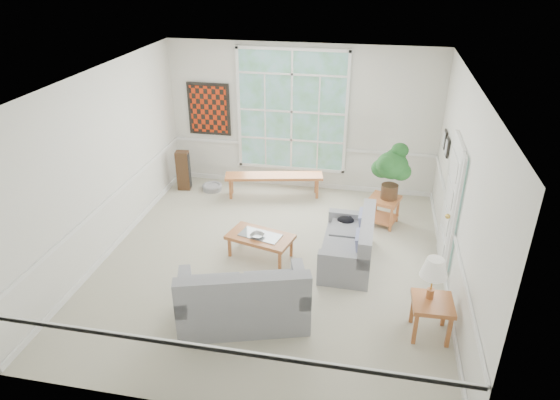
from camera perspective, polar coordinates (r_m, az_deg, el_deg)
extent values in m
cube|color=#B0AA93|center=(8.24, -0.96, -7.12)|extent=(5.50, 6.00, 0.01)
cube|color=white|center=(7.02, -1.15, 13.67)|extent=(5.50, 6.00, 0.02)
cube|color=silver|center=(10.26, 2.50, 9.27)|extent=(5.50, 0.02, 3.00)
cube|color=silver|center=(5.03, -8.35, -11.60)|extent=(5.50, 0.02, 3.00)
cube|color=silver|center=(8.48, -19.59, 3.79)|extent=(0.02, 6.00, 3.00)
cube|color=silver|center=(7.48, 20.04, 0.63)|extent=(0.02, 6.00, 3.00)
cube|color=white|center=(10.21, 1.35, 10.07)|extent=(2.30, 0.08, 2.40)
cube|color=white|center=(8.20, 18.78, -0.35)|extent=(0.08, 0.90, 2.10)
cube|color=white|center=(7.60, 19.36, -1.81)|extent=(0.08, 0.26, 1.90)
cube|color=maroon|center=(10.64, -8.13, 10.23)|extent=(0.90, 0.06, 1.10)
cube|color=black|center=(9.05, 18.52, 5.75)|extent=(0.04, 0.26, 0.32)
cube|color=black|center=(9.42, 18.28, 6.60)|extent=(0.04, 0.26, 0.32)
cube|color=gray|center=(8.10, 7.75, -4.58)|extent=(0.80, 1.52, 0.81)
cube|color=gray|center=(6.84, -4.28, -10.36)|extent=(1.92, 1.37, 0.94)
cube|color=#AB5F31|center=(8.29, -2.25, -5.24)|extent=(1.17, 0.83, 0.39)
imported|color=gray|center=(8.13, -2.63, -4.06)|extent=(0.35, 0.35, 0.07)
cube|color=#AB5F31|center=(10.26, -0.70, 1.68)|extent=(2.02, 0.79, 0.46)
cube|color=#AB5F31|center=(9.40, 11.72, -1.23)|extent=(0.66, 0.66, 0.53)
cube|color=#AB5F31|center=(7.00, 16.81, -12.76)|extent=(0.54, 0.54, 0.54)
cylinder|color=gray|center=(10.68, -7.75, 1.48)|extent=(0.47, 0.47, 0.13)
cube|color=#412917|center=(10.69, -10.99, 3.34)|extent=(0.29, 0.24, 0.84)
ellipsoid|color=black|center=(8.53, 7.51, -2.26)|extent=(0.32, 0.25, 0.14)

